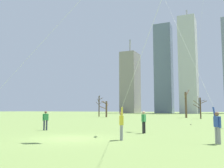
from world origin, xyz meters
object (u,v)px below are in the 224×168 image
kite_flyer_midfield_center_orange (9,86)px  bystander_strolling_midfield (144,121)px  kite_flyer_midfield_left_green (197,78)px  bare_tree_leftmost (186,104)px  bystander_far_off_by_trees (46,119)px  bare_tree_far_right_edge (99,105)px  bare_tree_left_of_center (106,108)px  kite_flyer_foreground_right_red (141,69)px  bare_tree_center (200,107)px

kite_flyer_midfield_center_orange → bystander_strolling_midfield: (6.74, 6.30, -2.30)m
kite_flyer_midfield_left_green → bystander_strolling_midfield: kite_flyer_midfield_left_green is taller
kite_flyer_midfield_left_green → bystander_strolling_midfield: size_ratio=7.78×
kite_flyer_midfield_left_green → bare_tree_leftmost: kite_flyer_midfield_left_green is taller
bystander_far_off_by_trees → bystander_strolling_midfield: 8.40m
bystander_far_off_by_trees → bare_tree_leftmost: bare_tree_leftmost is taller
bystander_far_off_by_trees → bare_tree_far_right_edge: (-15.35, 39.41, 1.96)m
kite_flyer_midfield_center_orange → bare_tree_left_of_center: size_ratio=3.26×
bare_tree_leftmost → kite_flyer_midfield_left_green: bearing=-81.3°
kite_flyer_midfield_left_green → kite_flyer_foreground_right_red: bearing=-131.3°
bare_tree_far_right_edge → bare_tree_center: bearing=-12.0°
kite_flyer_foreground_right_red → kite_flyer_midfield_center_orange: size_ratio=1.43×
kite_flyer_midfield_left_green → bare_tree_leftmost: 40.57m
bare_tree_leftmost → bare_tree_left_of_center: (-17.94, -2.31, -0.94)m
bare_tree_leftmost → bare_tree_left_of_center: size_ratio=1.61×
bystander_strolling_midfield → bare_tree_leftmost: 37.46m
bare_tree_leftmost → bare_tree_left_of_center: 18.11m
bare_tree_far_right_edge → bare_tree_left_of_center: 5.21m
bare_tree_far_right_edge → bare_tree_center: bare_tree_far_right_edge is taller
kite_flyer_midfield_left_green → bare_tree_leftmost: bearing=98.7°
kite_flyer_foreground_right_red → bystander_far_off_by_trees: size_ratio=10.93×
kite_flyer_foreground_right_red → bystander_strolling_midfield: (-1.62, 5.58, -2.91)m
kite_flyer_foreground_right_red → bystander_far_off_by_trees: 11.45m
kite_flyer_midfield_center_orange → bystander_far_off_by_trees: kite_flyer_midfield_center_orange is taller
bare_tree_left_of_center → bare_tree_center: bare_tree_center is taller
bystander_strolling_midfield → bare_tree_center: bare_tree_center is taller
kite_flyer_foreground_right_red → bystander_strolling_midfield: bearing=106.1°
bare_tree_leftmost → bare_tree_center: size_ratio=1.39×
kite_flyer_midfield_center_orange → bare_tree_center: bearing=78.8°
kite_flyer_midfield_left_green → bare_tree_left_of_center: (-24.11, 37.79, -1.43)m
bare_tree_far_right_edge → bare_tree_leftmost: (21.64, -1.27, 0.18)m
bystander_far_off_by_trees → bystander_strolling_midfield: same height
kite_flyer_foreground_right_red → kite_flyer_midfield_center_orange: 8.41m
kite_flyer_foreground_right_red → bare_tree_left_of_center: size_ratio=4.65×
bystander_strolling_midfield → bare_tree_far_right_edge: bare_tree_far_right_edge is taller
bystander_strolling_midfield → bystander_far_off_by_trees: bearing=-174.6°
bare_tree_center → bystander_far_off_by_trees: bearing=-105.5°
bystander_strolling_midfield → bare_tree_left_of_center: (-20.01, 35.04, 1.20)m
bare_tree_far_right_edge → kite_flyer_midfield_left_green: bearing=-56.1°
kite_flyer_midfield_left_green → bare_tree_left_of_center: size_ratio=3.31×
kite_flyer_midfield_center_orange → kite_flyer_midfield_left_green: size_ratio=0.99×
kite_flyer_midfield_left_green → bystander_strolling_midfield: bearing=146.1°
kite_flyer_midfield_center_orange → bare_tree_left_of_center: kite_flyer_midfield_center_orange is taller
kite_flyer_foreground_right_red → bare_tree_far_right_edge: kite_flyer_foreground_right_red is taller
kite_flyer_foreground_right_red → bare_tree_leftmost: 43.09m
bare_tree_center → kite_flyer_midfield_center_orange: bearing=-101.2°
bare_tree_left_of_center → bystander_strolling_midfield: bearing=-60.3°
kite_flyer_midfield_center_orange → bystander_far_off_by_trees: (-1.62, 5.51, -2.30)m
bare_tree_center → kite_flyer_foreground_right_red: bearing=-89.3°
kite_flyer_midfield_center_orange → bare_tree_center: (7.86, 39.63, -0.93)m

